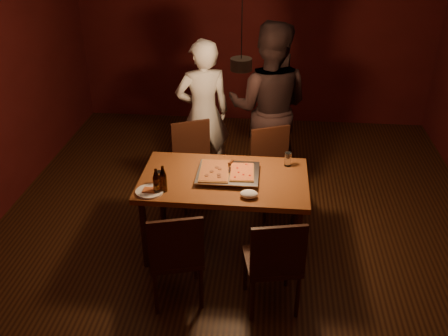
# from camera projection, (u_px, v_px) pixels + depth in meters

# --- Properties ---
(room_shell) EXTENTS (6.00, 6.00, 6.00)m
(room_shell) POSITION_uv_depth(u_px,v_px,m) (241.00, 104.00, 4.28)
(room_shell) COLOR #3D2310
(room_shell) RESTS_ON ground
(dining_table) EXTENTS (1.50, 0.90, 0.75)m
(dining_table) POSITION_uv_depth(u_px,v_px,m) (224.00, 185.00, 4.50)
(dining_table) COLOR brown
(dining_table) RESTS_ON floor
(chair_far_left) EXTENTS (0.56, 0.56, 0.49)m
(chair_far_left) POSITION_uv_depth(u_px,v_px,m) (194.00, 156.00, 5.31)
(chair_far_left) COLOR #38190F
(chair_far_left) RESTS_ON floor
(chair_far_right) EXTENTS (0.55, 0.55, 0.49)m
(chair_far_right) POSITION_uv_depth(u_px,v_px,m) (273.00, 163.00, 5.17)
(chair_far_right) COLOR #38190F
(chair_far_right) RESTS_ON floor
(chair_near_left) EXTENTS (0.52, 0.52, 0.49)m
(chair_near_left) POSITION_uv_depth(u_px,v_px,m) (176.00, 250.00, 3.89)
(chair_near_left) COLOR #38190F
(chair_near_left) RESTS_ON floor
(chair_near_right) EXTENTS (0.50, 0.50, 0.49)m
(chair_near_right) POSITION_uv_depth(u_px,v_px,m) (275.00, 257.00, 3.82)
(chair_near_right) COLOR #38190F
(chair_near_right) RESTS_ON floor
(pizza_tray) EXTENTS (0.57, 0.47, 0.05)m
(pizza_tray) POSITION_uv_depth(u_px,v_px,m) (228.00, 174.00, 4.47)
(pizza_tray) COLOR silver
(pizza_tray) RESTS_ON dining_table
(pizza_meat) EXTENTS (0.28, 0.42, 0.02)m
(pizza_meat) POSITION_uv_depth(u_px,v_px,m) (215.00, 171.00, 4.46)
(pizza_meat) COLOR maroon
(pizza_meat) RESTS_ON pizza_tray
(pizza_cheese) EXTENTS (0.23, 0.35, 0.02)m
(pizza_cheese) POSITION_uv_depth(u_px,v_px,m) (242.00, 172.00, 4.45)
(pizza_cheese) COLOR gold
(pizza_cheese) RESTS_ON pizza_tray
(spatula) EXTENTS (0.14, 0.25, 0.04)m
(spatula) POSITION_uv_depth(u_px,v_px,m) (227.00, 169.00, 4.48)
(spatula) COLOR silver
(spatula) RESTS_ON pizza_tray
(beer_bottle_a) EXTENTS (0.06, 0.06, 0.23)m
(beer_bottle_a) POSITION_uv_depth(u_px,v_px,m) (156.00, 181.00, 4.19)
(beer_bottle_a) COLOR black
(beer_bottle_a) RESTS_ON dining_table
(beer_bottle_b) EXTENTS (0.06, 0.06, 0.24)m
(beer_bottle_b) POSITION_uv_depth(u_px,v_px,m) (163.00, 179.00, 4.21)
(beer_bottle_b) COLOR black
(beer_bottle_b) RESTS_ON dining_table
(water_glass_left) EXTENTS (0.07, 0.07, 0.11)m
(water_glass_left) POSITION_uv_depth(u_px,v_px,m) (159.00, 177.00, 4.36)
(water_glass_left) COLOR silver
(water_glass_left) RESTS_ON dining_table
(water_glass_right) EXTENTS (0.06, 0.06, 0.13)m
(water_glass_right) POSITION_uv_depth(u_px,v_px,m) (288.00, 159.00, 4.64)
(water_glass_right) COLOR silver
(water_glass_right) RESTS_ON dining_table
(plate_slice) EXTENTS (0.24, 0.24, 0.03)m
(plate_slice) POSITION_uv_depth(u_px,v_px,m) (149.00, 191.00, 4.25)
(plate_slice) COLOR white
(plate_slice) RESTS_ON dining_table
(napkin) EXTENTS (0.15, 0.12, 0.06)m
(napkin) POSITION_uv_depth(u_px,v_px,m) (249.00, 194.00, 4.16)
(napkin) COLOR white
(napkin) RESTS_ON dining_table
(diner_white) EXTENTS (0.72, 0.59, 1.68)m
(diner_white) POSITION_uv_depth(u_px,v_px,m) (203.00, 114.00, 5.56)
(diner_white) COLOR white
(diner_white) RESTS_ON floor
(diner_dark) EXTENTS (0.99, 0.82, 1.88)m
(diner_dark) POSITION_uv_depth(u_px,v_px,m) (269.00, 108.00, 5.44)
(diner_dark) COLOR black
(diner_dark) RESTS_ON floor
(pendant_lamp) EXTENTS (0.18, 0.18, 1.10)m
(pendant_lamp) POSITION_uv_depth(u_px,v_px,m) (241.00, 63.00, 4.11)
(pendant_lamp) COLOR black
(pendant_lamp) RESTS_ON ceiling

